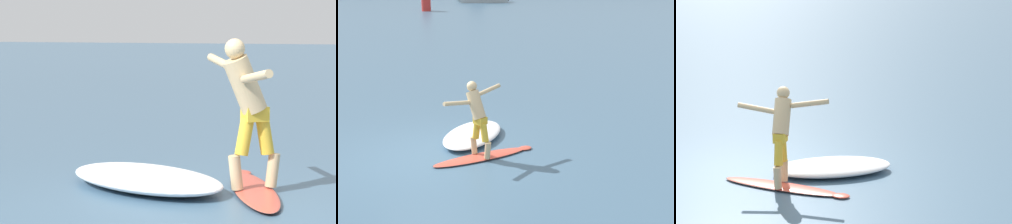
% 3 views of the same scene
% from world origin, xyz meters
% --- Properties ---
extents(ground_plane, '(200.00, 200.00, 0.00)m').
position_xyz_m(ground_plane, '(0.00, 0.00, 0.00)').
color(ground_plane, '#446580').
extents(surfboard, '(2.27, 1.50, 0.19)m').
position_xyz_m(surfboard, '(1.15, -0.02, 0.03)').
color(surfboard, '#DE5340').
rests_on(surfboard, ground).
extents(surfer, '(1.15, 1.21, 1.65)m').
position_xyz_m(surfer, '(1.04, 0.03, 1.03)').
color(surfer, tan).
rests_on(surfer, surfboard).
extents(channel_marker_buoy, '(0.85, 0.85, 2.06)m').
position_xyz_m(channel_marker_buoy, '(-6.53, 34.49, 0.93)').
color(channel_marker_buoy, red).
rests_on(channel_marker_buoy, ground).
extents(wave_foam_at_tail, '(1.84, 2.43, 0.23)m').
position_xyz_m(wave_foam_at_tail, '(0.82, 1.17, 0.11)').
color(wave_foam_at_tail, white).
rests_on(wave_foam_at_tail, ground).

